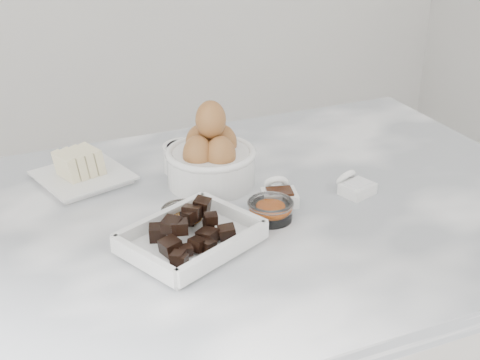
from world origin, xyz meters
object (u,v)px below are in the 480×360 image
sugar_ramekin (185,157)px  honey_bowl (183,216)px  chocolate_dish (191,234)px  zest_bowl (270,209)px  salt_spoon (354,186)px  egg_bowl (211,157)px  butter_plate (81,170)px  vanilla_spoon (279,194)px

sugar_ramekin → honey_bowl: size_ratio=1.19×
chocolate_dish → sugar_ramekin: 0.29m
honey_bowl → zest_bowl: zest_bowl is taller
chocolate_dish → salt_spoon: 0.34m
egg_bowl → zest_bowl: bearing=-76.1°
butter_plate → salt_spoon: butter_plate is taller
chocolate_dish → zest_bowl: chocolate_dish is taller
sugar_ramekin → vanilla_spoon: 0.22m
sugar_ramekin → salt_spoon: size_ratio=1.07×
butter_plate → honey_bowl: (0.12, -0.24, -0.01)m
butter_plate → sugar_ramekin: bearing=-8.8°
egg_bowl → honey_bowl: 0.17m
butter_plate → egg_bowl: egg_bowl is taller
butter_plate → sugar_ramekin: size_ratio=2.22×
chocolate_dish → zest_bowl: (0.15, 0.03, -0.00)m
butter_plate → egg_bowl: size_ratio=1.13×
sugar_ramekin → zest_bowl: sugar_ramekin is taller
vanilla_spoon → chocolate_dish: bearing=-157.2°
salt_spoon → egg_bowl: bearing=147.7°
chocolate_dish → zest_bowl: size_ratio=3.16×
sugar_ramekin → salt_spoon: 0.33m
salt_spoon → honey_bowl: bearing=177.5°
butter_plate → salt_spoon: 0.52m
egg_bowl → sugar_ramekin: bearing=108.7°
honey_bowl → zest_bowl: bearing=-16.0°
zest_bowl → chocolate_dish: bearing=-168.7°
honey_bowl → egg_bowl: bearing=51.9°
honey_bowl → salt_spoon: size_ratio=0.90×
salt_spoon → zest_bowl: bearing=-171.7°
honey_bowl → vanilla_spoon: (0.18, 0.01, -0.00)m
vanilla_spoon → sugar_ramekin: bearing=119.2°
chocolate_dish → egg_bowl: bearing=60.9°
egg_bowl → salt_spoon: egg_bowl is taller
sugar_ramekin → vanilla_spoon: (0.11, -0.19, -0.01)m
sugar_ramekin → honey_bowl: bearing=-110.4°
chocolate_dish → egg_bowl: (0.11, 0.20, 0.03)m
chocolate_dish → butter_plate: size_ratio=1.30×
zest_bowl → vanilla_spoon: size_ratio=0.92×
butter_plate → vanilla_spoon: 0.38m
egg_bowl → salt_spoon: 0.27m
salt_spoon → butter_plate: bearing=151.0°
butter_plate → zest_bowl: 0.38m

